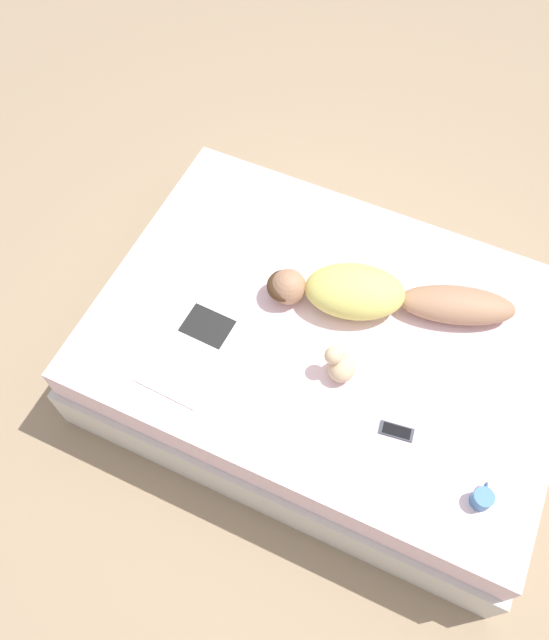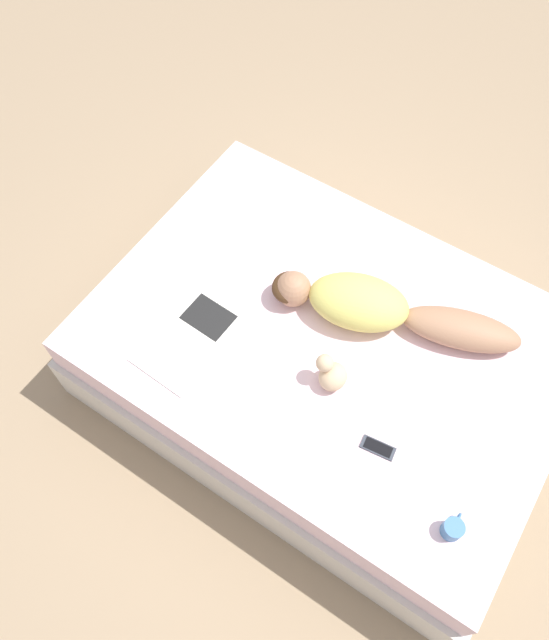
# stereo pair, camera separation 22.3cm
# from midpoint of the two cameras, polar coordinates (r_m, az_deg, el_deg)

# --- Properties ---
(ground_plane) EXTENTS (12.00, 12.00, 0.00)m
(ground_plane) POSITION_cam_midpoint_polar(r_m,az_deg,el_deg) (3.46, 2.65, -5.17)
(ground_plane) COLOR #9E8466
(bed) EXTENTS (1.64, 2.28, 0.55)m
(bed) POSITION_cam_midpoint_polar(r_m,az_deg,el_deg) (3.22, 2.85, -3.16)
(bed) COLOR beige
(bed) RESTS_ON ground_plane
(person) EXTENTS (0.55, 1.18, 0.21)m
(person) POSITION_cam_midpoint_polar(r_m,az_deg,el_deg) (2.98, 7.06, 2.18)
(person) COLOR #A37556
(person) RESTS_ON bed
(open_magazine) EXTENTS (0.54, 0.35, 0.01)m
(open_magazine) POSITION_cam_midpoint_polar(r_m,az_deg,el_deg) (2.95, -9.54, -2.63)
(open_magazine) COLOR silver
(open_magazine) RESTS_ON bed
(coffee_mug) EXTENTS (0.12, 0.08, 0.08)m
(coffee_mug) POSITION_cam_midpoint_polar(r_m,az_deg,el_deg) (2.73, 16.18, -15.57)
(coffee_mug) COLOR teal
(coffee_mug) RESTS_ON bed
(cell_phone) EXTENTS (0.08, 0.16, 0.01)m
(cell_phone) POSITION_cam_midpoint_polar(r_m,az_deg,el_deg) (2.78, 8.82, -10.17)
(cell_phone) COLOR #333842
(cell_phone) RESTS_ON bed
(plush_toy) EXTENTS (0.14, 0.15, 0.18)m
(plush_toy) POSITION_cam_midpoint_polar(r_m,az_deg,el_deg) (2.80, 3.75, -4.32)
(plush_toy) COLOR #D1B289
(plush_toy) RESTS_ON bed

